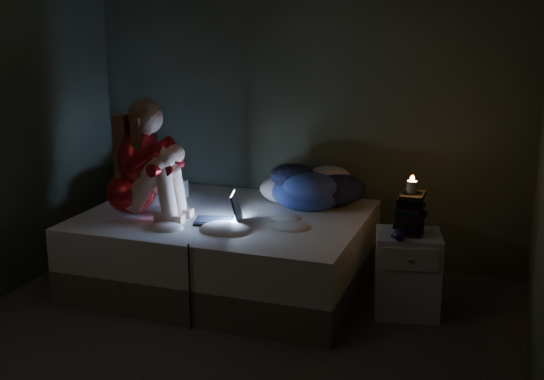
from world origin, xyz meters
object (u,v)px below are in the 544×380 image
at_px(nightstand, 407,273).
at_px(phone, 398,234).
at_px(candle, 412,185).
at_px(woman, 129,158).
at_px(laptop, 217,207).
at_px(bed, 226,249).

relative_size(nightstand, phone, 4.07).
distance_m(candle, phone, 0.34).
height_order(woman, candle, woman).
xyz_separation_m(woman, phone, (1.91, 0.18, -0.42)).
bearing_deg(candle, woman, -173.42).
relative_size(candle, phone, 0.57).
height_order(woman, nightstand, woman).
height_order(nightstand, phone, phone).
relative_size(woman, laptop, 2.69).
xyz_separation_m(nightstand, candle, (0.00, 0.00, 0.62)).
bearing_deg(nightstand, bed, 165.62).
height_order(bed, woman, woman).
height_order(bed, nightstand, nightstand).
xyz_separation_m(laptop, candle, (1.33, 0.17, 0.23)).
bearing_deg(phone, bed, -160.84).
bearing_deg(laptop, phone, -9.83).
xyz_separation_m(nightstand, phone, (-0.07, -0.05, 0.29)).
relative_size(bed, phone, 14.53).
distance_m(laptop, candle, 1.36).
height_order(bed, candle, candle).
bearing_deg(bed, woman, -155.53).
distance_m(woman, nightstand, 2.11).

